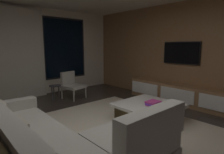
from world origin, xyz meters
TOP-DOWN VIEW (x-y plane):
  - floor at (0.00, 0.00)m, footprint 9.20×9.20m
  - back_wall_with_window at (-0.06, 3.62)m, footprint 6.60×0.30m
  - media_wall at (3.06, 0.00)m, footprint 0.12×7.80m
  - area_rug at (0.35, -0.10)m, footprint 3.20×3.80m
  - sectional_couch at (-0.84, -0.17)m, footprint 1.98×2.50m
  - coffee_table at (1.21, -0.04)m, footprint 1.16×1.16m
  - book_stack_on_coffee_table at (1.18, -0.16)m, footprint 0.29×0.22m
  - accent_chair_near_window at (0.92, 2.56)m, footprint 0.65×0.66m
  - side_stool at (0.40, 2.56)m, footprint 0.32×0.32m
  - media_console at (2.77, 0.05)m, footprint 0.46×3.10m
  - mounted_tv at (2.95, 0.25)m, footprint 0.05×1.03m

SIDE VIEW (x-z plane):
  - floor at x=0.00m, z-range 0.00..0.00m
  - area_rug at x=0.35m, z-range 0.00..0.01m
  - coffee_table at x=1.21m, z-range 0.01..0.37m
  - media_console at x=2.77m, z-range -0.01..0.51m
  - sectional_couch at x=-0.84m, z-range -0.12..0.70m
  - side_stool at x=0.40m, z-range 0.14..0.60m
  - book_stack_on_coffee_table at x=1.18m, z-range 0.36..0.46m
  - accent_chair_near_window at x=0.92m, z-range 0.04..0.82m
  - back_wall_with_window at x=-0.06m, z-range -0.01..2.69m
  - media_wall at x=3.06m, z-range 0.00..2.70m
  - mounted_tv at x=2.95m, z-range 1.05..1.65m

